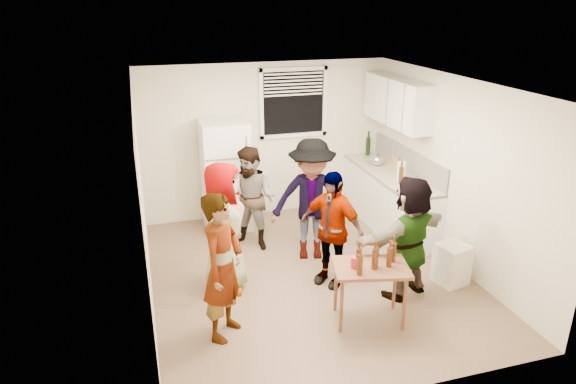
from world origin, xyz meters
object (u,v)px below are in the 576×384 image
object	(u,v)px
trash_bin	(452,265)
guest_grey	(227,287)
guest_back_left	(253,247)
guest_back_right	(310,256)
red_cup	(355,267)
serving_table	(368,319)
guest_stripe	(226,333)
guest_orange	(404,293)
beer_bottle_table	(374,269)
refrigerator	(225,175)
blue_cup	(405,190)
beer_bottle_counter	(400,183)
wine_bottle	(368,155)
kettle	(377,165)
guest_black	(330,281)

from	to	relation	value
trash_bin	guest_grey	world-z (taller)	trash_bin
guest_back_left	guest_back_right	distance (m)	0.87
red_cup	guest_back_left	bearing A→B (deg)	107.49
trash_bin	guest_back_left	distance (m)	2.78
serving_table	guest_back_right	world-z (taller)	serving_table
guest_stripe	guest_orange	bearing A→B (deg)	-48.90
guest_stripe	guest_back_left	world-z (taller)	guest_back_left
beer_bottle_table	serving_table	bearing A→B (deg)	97.95
refrigerator	blue_cup	xyz separation A→B (m)	(2.28, -1.49, 0.05)
refrigerator	beer_bottle_counter	bearing A→B (deg)	-27.52
wine_bottle	red_cup	world-z (taller)	wine_bottle
guest_stripe	blue_cup	bearing A→B (deg)	-28.48
blue_cup	guest_grey	xyz separation A→B (m)	(-2.62, -0.37, -0.90)
wine_bottle	guest_orange	world-z (taller)	wine_bottle
blue_cup	beer_bottle_counter	bearing A→B (deg)	75.78
refrigerator	red_cup	bearing A→B (deg)	-73.35
red_cup	guest_stripe	xyz separation A→B (m)	(-1.41, 0.18, -0.69)
guest_back_left	blue_cup	bearing A→B (deg)	22.27
beer_bottle_counter	red_cup	bearing A→B (deg)	-129.97
kettle	guest_grey	distance (m)	3.26
red_cup	guest_orange	xyz separation A→B (m)	(0.85, 0.35, -0.69)
beer_bottle_counter	guest_orange	distance (m)	1.77
guest_back_right	guest_orange	world-z (taller)	guest_back_right
guest_grey	trash_bin	bearing A→B (deg)	-83.91
beer_bottle_counter	guest_back_left	size ratio (longest dim) A/B	0.16
kettle	wine_bottle	bearing A→B (deg)	92.75
beer_bottle_table	guest_black	xyz separation A→B (m)	(-0.13, 0.96, -0.69)
serving_table	guest_back_right	bearing A→B (deg)	94.41
refrigerator	kettle	distance (m)	2.43
guest_back_left	red_cup	bearing A→B (deg)	-33.26
guest_grey	wine_bottle	bearing A→B (deg)	-33.76
guest_stripe	guest_black	bearing A→B (deg)	-28.07
serving_table	guest_orange	distance (m)	0.78
guest_grey	guest_back_right	distance (m)	1.38
beer_bottle_counter	guest_orange	xyz separation A→B (m)	(-0.61, -1.39, -0.90)
beer_bottle_counter	guest_black	bearing A→B (deg)	-148.06
trash_bin	wine_bottle	bearing A→B (deg)	88.48
guest_back_left	guest_black	xyz separation A→B (m)	(0.73, -1.23, 0.00)
serving_table	guest_black	bearing A→B (deg)	97.38
trash_bin	guest_stripe	size ratio (longest dim) A/B	0.32
blue_cup	serving_table	bearing A→B (deg)	-128.84
refrigerator	guest_back_right	size ratio (longest dim) A/B	1.00
guest_back_left	guest_black	size ratio (longest dim) A/B	1.00
blue_cup	guest_orange	xyz separation A→B (m)	(-0.54, -1.12, -0.90)
guest_grey	guest_black	size ratio (longest dim) A/B	1.10
beer_bottle_counter	guest_grey	bearing A→B (deg)	-166.66
wine_bottle	blue_cup	bearing A→B (deg)	-97.22
kettle	beer_bottle_counter	bearing A→B (deg)	-80.74
beer_bottle_counter	trash_bin	bearing A→B (deg)	-86.69
kettle	guest_black	world-z (taller)	kettle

